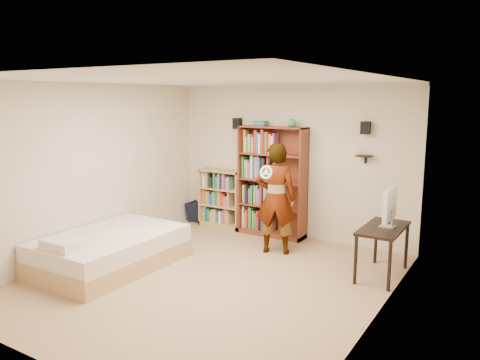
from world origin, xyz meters
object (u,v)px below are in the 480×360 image
object	(u,v)px
low_bookshelf	(221,199)
daybed	(110,246)
tall_bookshelf	(272,182)
person	(276,198)
computer_desk	(382,251)

from	to	relation	value
low_bookshelf	daybed	xyz separation A→B (m)	(-0.17, -2.69, -0.24)
tall_bookshelf	daybed	world-z (taller)	tall_bookshelf
tall_bookshelf	daybed	xyz separation A→B (m)	(-1.27, -2.67, -0.67)
tall_bookshelf	daybed	size ratio (longest dim) A/B	0.92
daybed	person	xyz separation A→B (m)	(1.77, 1.86, 0.58)
low_bookshelf	person	world-z (taller)	person
computer_desk	daybed	bearing A→B (deg)	-153.63
computer_desk	daybed	world-z (taller)	computer_desk
daybed	person	distance (m)	2.63
computer_desk	daybed	distance (m)	3.91
low_bookshelf	computer_desk	size ratio (longest dim) A/B	1.06
low_bookshelf	tall_bookshelf	bearing A→B (deg)	-0.85
low_bookshelf	computer_desk	world-z (taller)	low_bookshelf
computer_desk	person	world-z (taller)	person
tall_bookshelf	low_bookshelf	size ratio (longest dim) A/B	1.79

